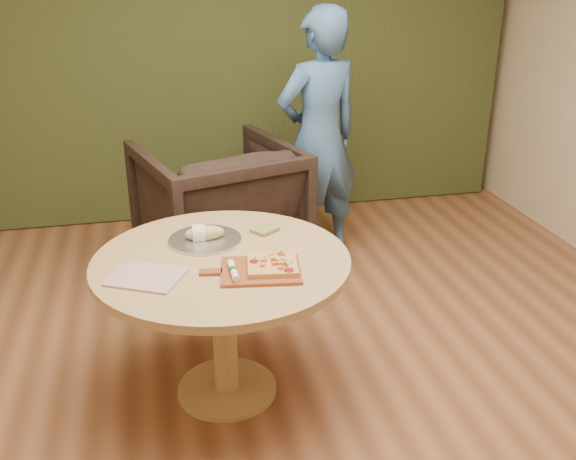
# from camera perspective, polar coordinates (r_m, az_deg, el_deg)

# --- Properties ---
(room_shell) EXTENTS (5.04, 6.04, 2.84)m
(room_shell) POSITION_cam_1_polar(r_m,az_deg,el_deg) (2.45, 1.74, 8.09)
(room_shell) COLOR #915A3A
(room_shell) RESTS_ON ground
(curtain) EXTENTS (4.80, 0.14, 2.78)m
(curtain) POSITION_cam_1_polar(r_m,az_deg,el_deg) (5.26, -6.32, 16.10)
(curtain) COLOR #2F3A1A
(curtain) RESTS_ON ground
(pedestal_table) EXTENTS (1.20, 1.20, 0.75)m
(pedestal_table) POSITION_cam_1_polar(r_m,az_deg,el_deg) (3.05, -5.84, -4.87)
(pedestal_table) COLOR tan
(pedestal_table) RESTS_ON ground
(pizza_paddle) EXTENTS (0.46, 0.33, 0.01)m
(pizza_paddle) POSITION_cam_1_polar(r_m,az_deg,el_deg) (2.84, -2.66, -3.63)
(pizza_paddle) COLOR brown
(pizza_paddle) RESTS_ON pedestal_table
(flatbread_pizza) EXTENTS (0.25, 0.25, 0.04)m
(flatbread_pizza) POSITION_cam_1_polar(r_m,az_deg,el_deg) (2.85, -1.38, -3.10)
(flatbread_pizza) COLOR #DCA355
(flatbread_pizza) RESTS_ON pizza_paddle
(cutlery_roll) EXTENTS (0.03, 0.20, 0.03)m
(cutlery_roll) POSITION_cam_1_polar(r_m,az_deg,el_deg) (2.80, -4.89, -3.60)
(cutlery_roll) COLOR white
(cutlery_roll) RESTS_ON pizza_paddle
(newspaper) EXTENTS (0.38, 0.36, 0.01)m
(newspaper) POSITION_cam_1_polar(r_m,az_deg,el_deg) (2.86, -12.41, -4.07)
(newspaper) COLOR silver
(newspaper) RESTS_ON pedestal_table
(serving_tray) EXTENTS (0.36, 0.36, 0.02)m
(serving_tray) POSITION_cam_1_polar(r_m,az_deg,el_deg) (3.17, -7.38, -0.86)
(serving_tray) COLOR silver
(serving_tray) RESTS_ON pedestal_table
(bread_roll) EXTENTS (0.19, 0.09, 0.09)m
(bread_roll) POSITION_cam_1_polar(r_m,az_deg,el_deg) (3.15, -7.57, -0.28)
(bread_roll) COLOR tan
(bread_roll) RESTS_ON serving_tray
(green_packet) EXTENTS (0.16, 0.15, 0.02)m
(green_packet) POSITION_cam_1_polar(r_m,az_deg,el_deg) (3.25, -2.08, 0.01)
(green_packet) COLOR #5E6C31
(green_packet) RESTS_ON pedestal_table
(armchair) EXTENTS (1.19, 1.15, 1.00)m
(armchair) POSITION_cam_1_polar(r_m,az_deg,el_deg) (4.40, -6.22, 2.59)
(armchair) COLOR black
(armchair) RESTS_ON ground
(person_standing) EXTENTS (0.74, 0.60, 1.76)m
(person_standing) POSITION_cam_1_polar(r_m,az_deg,el_deg) (4.47, 2.74, 8.15)
(person_standing) COLOR #3B6395
(person_standing) RESTS_ON ground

